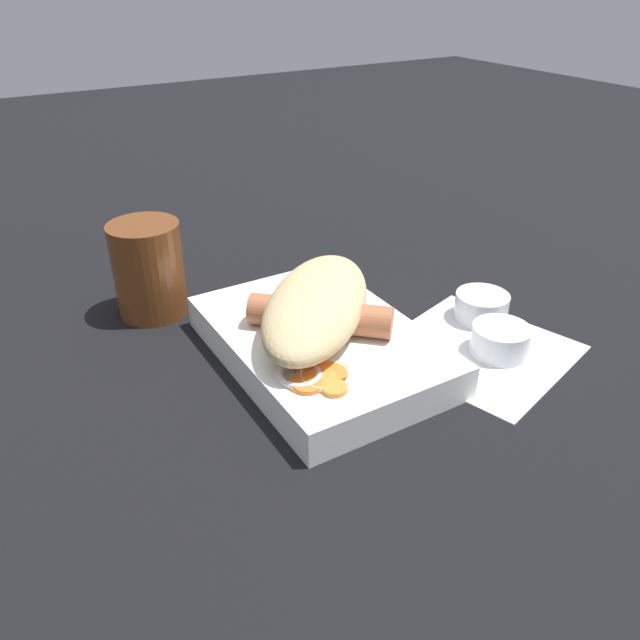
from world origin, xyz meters
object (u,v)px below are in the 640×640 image
Objects in this scene: bread_roll at (317,305)px; condiment_cup_near at (500,342)px; sausage at (322,313)px; condiment_cup_far at (481,308)px; drink_glass at (149,269)px; food_tray at (320,344)px.

bread_roll is 0.18m from condiment_cup_near.
condiment_cup_near is (0.08, 0.14, -0.03)m from sausage.
condiment_cup_far is 0.56× the size of drink_glass.
bread_roll is at bearing -125.39° from sausage.
sausage is at bearing -98.57° from condiment_cup_far.
bread_roll is 3.70× the size of condiment_cup_far.
condiment_cup_near is at bearing 59.83° from bread_roll.
bread_roll reaches higher than condiment_cup_near.
condiment_cup_near is at bearing 59.98° from sausage.
sausage is (0.00, 0.00, -0.01)m from bread_roll.
food_tray is 1.20× the size of bread_roll.
drink_glass reaches higher than condiment_cup_near.
condiment_cup_far is at bearing 80.78° from bread_roll.
food_tray is at bearing -118.28° from condiment_cup_near.
bread_roll reaches higher than food_tray.
sausage is at bearing 33.32° from drink_glass.
food_tray is 1.95× the size of sausage.
condiment_cup_far is (0.03, 0.18, -0.03)m from sausage.
condiment_cup_far is at bearing 56.06° from drink_glass.
condiment_cup_near is (0.09, 0.15, -0.04)m from bread_roll.
bread_roll is at bearing -99.22° from condiment_cup_far.
condiment_cup_far is (0.02, 0.18, -0.00)m from food_tray.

